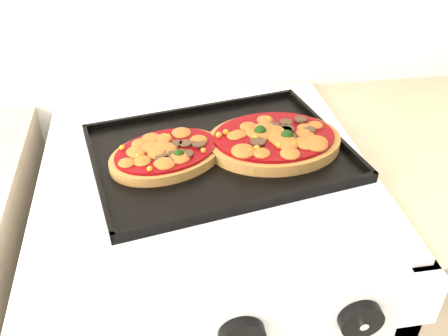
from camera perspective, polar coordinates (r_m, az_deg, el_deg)
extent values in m
cube|color=silver|center=(1.22, -1.62, -17.26)|extent=(0.60, 0.60, 0.91)
cube|color=silver|center=(0.72, 1.49, -17.45)|extent=(0.60, 0.02, 0.09)
cylinder|color=black|center=(0.71, 2.09, -18.68)|extent=(0.06, 0.02, 0.06)
cylinder|color=black|center=(0.75, 15.36, -16.36)|extent=(0.06, 0.02, 0.06)
cube|color=black|center=(0.92, -0.51, 1.88)|extent=(0.51, 0.41, 0.02)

